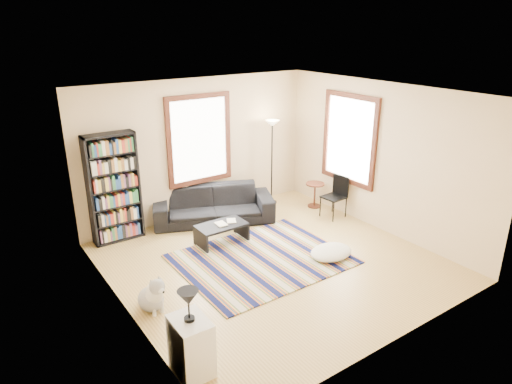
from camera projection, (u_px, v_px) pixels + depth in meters
floor at (273, 264)px, 7.69m from camera, size 5.00×5.00×0.10m
ceiling at (275, 90)px, 6.67m from camera, size 5.00×5.00×0.10m
wall_back at (198, 149)px, 9.14m from camera, size 5.00×0.10×2.80m
wall_front at (408, 244)px, 5.22m from camera, size 5.00×0.10×2.80m
wall_left at (115, 221)px, 5.82m from camera, size 0.10×5.00×2.80m
wall_right at (383, 157)px, 8.55m from camera, size 0.10×5.00×2.80m
window_back at (199, 140)px, 9.01m from camera, size 1.20×0.06×1.60m
window_right at (349, 139)px, 9.05m from camera, size 0.06×1.20×1.60m
rug at (262, 259)px, 7.74m from camera, size 2.72×2.17×0.02m
sofa at (213, 205)px, 9.15m from camera, size 2.54×1.80×0.69m
bookshelf at (114, 188)px, 8.13m from camera, size 0.90×0.30×2.00m
coffee_table at (222, 233)px, 8.28m from camera, size 1.03×0.83×0.36m
book_a at (217, 225)px, 8.16m from camera, size 0.19×0.25×0.02m
book_b at (227, 221)px, 8.34m from camera, size 0.24×0.27×0.02m
floor_cushion at (331, 252)px, 7.79m from camera, size 0.94×0.83×0.19m
floor_lamp at (272, 163)px, 9.84m from camera, size 0.37×0.37×1.86m
side_table at (315, 195)px, 9.86m from camera, size 0.52×0.52×0.54m
folding_chair at (334, 197)px, 9.30m from camera, size 0.45×0.43×0.86m
white_cabinet at (191, 346)px, 5.15m from camera, size 0.39×0.51×0.70m
table_lamp at (189, 306)px, 4.97m from camera, size 0.30×0.30×0.38m
dog at (150, 292)px, 6.31m from camera, size 0.49×0.62×0.55m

